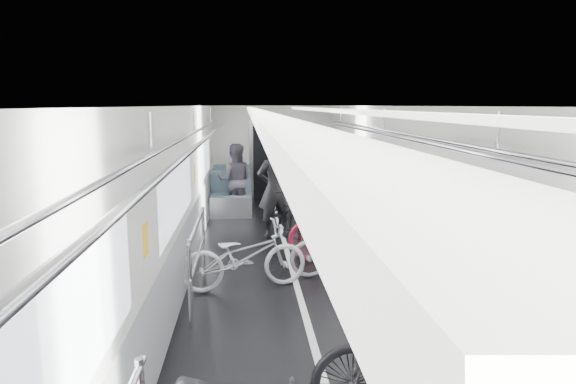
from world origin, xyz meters
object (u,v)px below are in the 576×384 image
Objects in this scene: bike_right_mid at (346,248)px; bike_right_far at (342,231)px; bike_aisle at (286,212)px; bike_right_near at (420,360)px; person_seated at (235,180)px; person_standing at (275,189)px; bike_left_far at (244,256)px.

bike_right_mid is 0.61m from bike_right_far.
bike_right_mid is at bearing -83.87° from bike_aisle.
person_seated is at bearing -165.83° from bike_right_near.
person_standing is at bearing -169.56° from bike_right_near.
bike_aisle is at bearing 120.04° from person_seated.
bike_right_near is 0.90× the size of bike_aisle.
person_standing is at bearing -161.05° from bike_right_mid.
bike_right_far is at bearing -75.95° from bike_aisle.
person_seated is at bearing 104.06° from bike_aisle.
bike_right_far is 0.93× the size of person_standing.
bike_right_far is 0.91× the size of bike_aisle.
bike_right_far is 1.95m from person_standing.
bike_left_far is 1.49m from bike_right_mid.
bike_right_mid is 0.86× the size of bike_aisle.
bike_left_far is 1.05× the size of bike_right_mid.
bike_right_near is 5.75m from person_standing.
person_seated is (-1.54, 7.56, 0.30)m from bike_right_near.
person_standing is (0.57, 2.65, 0.46)m from bike_left_far.
person_standing is at bearing 116.56° from person_seated.
person_standing is at bearing -135.27° from bike_right_far.
bike_right_near is 1.05× the size of bike_right_mid.
bike_right_far is at bearing 172.14° from bike_right_mid.
bike_left_far is 2.75m from person_standing.
person_seated reaches higher than bike_right_near.
bike_right_mid is 2.28m from bike_aisle.
bike_left_far reaches higher than bike_right_mid.
bike_aisle is at bearing 141.17° from person_standing.
bike_left_far is 1.79m from bike_right_far.
bike_left_far is 2.66m from bike_aisle.
bike_left_far is at bearing -117.90° from bike_aisle.
bike_left_far is 1.00× the size of bike_right_far.
bike_aisle reaches higher than bike_left_far.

